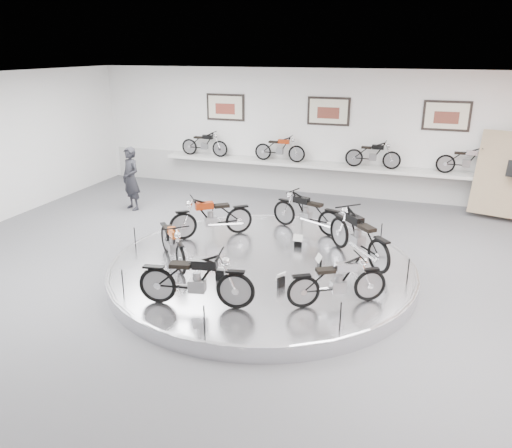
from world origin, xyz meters
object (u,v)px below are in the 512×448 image
(bike_d, at_px, (172,242))
(bike_f, at_px, (338,281))
(shelf, at_px, (324,166))
(visitor, at_px, (131,179))
(bike_c, at_px, (211,216))
(bike_b, at_px, (306,212))
(display_platform, at_px, (262,269))
(bike_a, at_px, (358,236))
(bike_e, at_px, (196,279))

(bike_d, relative_size, bike_f, 1.01)
(shelf, xyz_separation_m, visitor, (-5.12, -3.23, -0.06))
(bike_c, height_order, bike_f, bike_c)
(bike_b, bearing_deg, shelf, -65.44)
(bike_b, xyz_separation_m, bike_f, (1.39, -3.52, -0.03))
(display_platform, bearing_deg, bike_c, 146.39)
(bike_a, bearing_deg, bike_f, 136.48)
(bike_b, relative_size, bike_d, 1.06)
(bike_d, bearing_deg, bike_f, 36.09)
(bike_a, relative_size, bike_f, 1.20)
(display_platform, bearing_deg, shelf, 90.00)
(display_platform, bearing_deg, bike_a, 23.24)
(display_platform, xyz_separation_m, visitor, (-5.12, 3.17, 0.79))
(bike_d, bearing_deg, bike_b, 99.27)
(bike_e, bearing_deg, display_platform, 66.80)
(bike_c, xyz_separation_m, visitor, (-3.49, 2.08, 0.13))
(bike_b, distance_m, bike_f, 3.78)
(bike_a, xyz_separation_m, bike_c, (-3.50, 0.28, -0.04))
(bike_b, xyz_separation_m, visitor, (-5.54, 0.95, 0.15))
(bike_a, height_order, visitor, visitor)
(display_platform, xyz_separation_m, bike_f, (1.81, -1.30, 0.60))
(bike_b, bearing_deg, bike_a, 154.79)
(bike_c, xyz_separation_m, bike_d, (-0.15, -1.68, -0.05))
(bike_a, xyz_separation_m, bike_f, (-0.06, -2.11, -0.09))
(visitor, bearing_deg, bike_e, -22.67)
(bike_a, xyz_separation_m, bike_e, (-2.37, -2.96, -0.03))
(display_platform, xyz_separation_m, bike_c, (-1.63, 1.08, 0.65))
(bike_e, bearing_deg, bike_a, 41.10)
(bike_b, xyz_separation_m, bike_e, (-0.92, -4.36, 0.03))
(display_platform, bearing_deg, bike_d, -161.42)
(shelf, bearing_deg, visitor, -147.73)
(display_platform, height_order, visitor, visitor)
(bike_c, distance_m, bike_f, 4.19)
(shelf, height_order, bike_a, bike_a)
(bike_c, bearing_deg, bike_e, 72.29)
(display_platform, height_order, bike_e, bike_e)
(bike_b, relative_size, bike_e, 0.94)
(bike_d, bearing_deg, bike_e, -3.38)
(bike_a, height_order, bike_e, bike_a)
(bike_d, bearing_deg, display_platform, 65.82)
(bike_a, relative_size, bike_d, 1.19)
(shelf, bearing_deg, bike_e, -93.33)
(bike_f, bearing_deg, bike_c, 114.71)
(display_platform, distance_m, bike_b, 2.34)
(visitor, bearing_deg, bike_a, 7.67)
(bike_e, bearing_deg, shelf, 76.51)
(bike_d, height_order, visitor, visitor)
(visitor, bearing_deg, bike_d, -22.02)
(shelf, distance_m, bike_e, 8.57)
(shelf, relative_size, visitor, 5.87)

